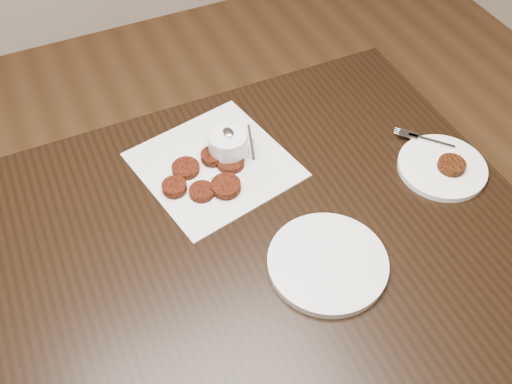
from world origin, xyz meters
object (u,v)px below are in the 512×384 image
at_px(table, 202,357).
at_px(plate_empty, 328,263).
at_px(napkin, 214,165).
at_px(plate_with_patty, 443,165).
at_px(sauce_ramekin, 228,134).

xyz_separation_m(table, plate_empty, (0.24, -0.10, 0.38)).
relative_size(table, napkin, 4.64).
relative_size(table, plate_with_patty, 7.35).
relative_size(napkin, sauce_ramekin, 2.46).
xyz_separation_m(sauce_ramekin, plate_with_patty, (0.40, -0.23, -0.05)).
distance_m(table, plate_with_patty, 0.70).
height_order(table, sauce_ramekin, sauce_ramekin).
bearing_deg(napkin, table, -122.72).
height_order(table, plate_with_patty, plate_with_patty).
bearing_deg(plate_empty, table, 157.69).
bearing_deg(table, plate_empty, -22.31).
height_order(napkin, sauce_ramekin, sauce_ramekin).
height_order(napkin, plate_empty, plate_empty).
relative_size(table, plate_empty, 6.13).
distance_m(table, napkin, 0.46).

